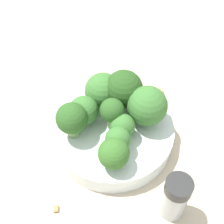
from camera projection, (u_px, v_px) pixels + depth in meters
The scene contains 14 objects.
ground_plane at pixel (112, 139), 0.50m from camera, with size 3.00×3.00×0.00m, color beige.
bowl at pixel (112, 133), 0.49m from camera, with size 0.19×0.19×0.03m, color silver.
broccoli_floret_0 at pixel (114, 154), 0.41m from camera, with size 0.04×0.04×0.05m.
broccoli_floret_1 at pixel (110, 113), 0.45m from camera, with size 0.04×0.04×0.06m.
broccoli_floret_2 at pixel (118, 140), 0.43m from camera, with size 0.04×0.04×0.04m.
broccoli_floret_3 at pixel (124, 89), 0.47m from camera, with size 0.06×0.06×0.07m.
broccoli_floret_4 at pixel (72, 119), 0.44m from camera, with size 0.05×0.05×0.06m.
broccoli_floret_5 at pixel (123, 127), 0.44m from camera, with size 0.04×0.04×0.04m.
broccoli_floret_6 at pixel (84, 111), 0.46m from camera, with size 0.04×0.04×0.05m.
broccoli_floret_7 at pixel (147, 106), 0.45m from camera, with size 0.06×0.06×0.07m.
broccoli_floret_8 at pixel (103, 91), 0.48m from camera, with size 0.06×0.06×0.06m.
pepper_shaker at pixel (175, 198), 0.39m from camera, with size 0.03×0.03×0.08m.
almond_crumb_0 at pixel (56, 208), 0.42m from camera, with size 0.01×0.01×0.01m, color #AD7F4C.
almond_crumb_1 at pixel (161, 90), 0.56m from camera, with size 0.01×0.01×0.01m, color tan.
Camera 1 is at (-0.06, 0.28, 0.41)m, focal length 50.00 mm.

